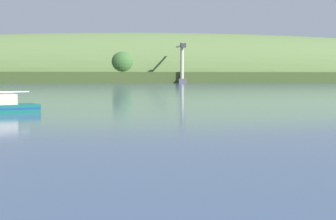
# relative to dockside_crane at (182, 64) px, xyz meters

# --- Properties ---
(far_shoreline_hill) EXTENTS (599.68, 89.88, 50.45)m
(far_shoreline_hill) POSITION_rel_dockside_crane_xyz_m (2.97, 37.38, -8.27)
(far_shoreline_hill) COLOR #3C4E24
(far_shoreline_hill) RESTS_ON ground
(dockside_crane) EXTENTS (3.76, 13.62, 17.65)m
(dockside_crane) POSITION_rel_dockside_crane_xyz_m (0.00, 0.00, 0.00)
(dockside_crane) COLOR #4C4C51
(dockside_crane) RESTS_ON ground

